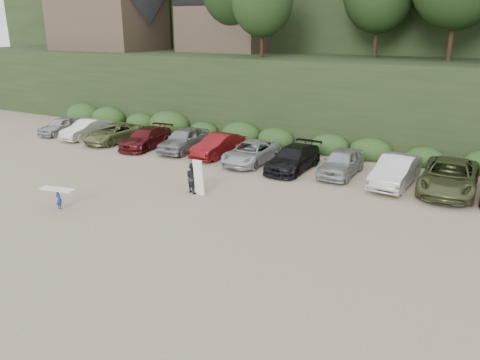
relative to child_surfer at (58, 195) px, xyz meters
The scene contains 4 objects.
ground 6.81m from the child_surfer, 13.28° to the left, with size 120.00×120.00×0.00m, color tan.
parked_cars 12.71m from the child_surfer, 65.46° to the left, with size 33.71×6.07×1.65m.
child_surfer is the anchor object (origin of this frame).
adult_surfer 6.61m from the child_surfer, 49.00° to the left, with size 1.27×0.85×1.90m.
Camera 1 is at (10.97, -15.71, 8.36)m, focal length 35.00 mm.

